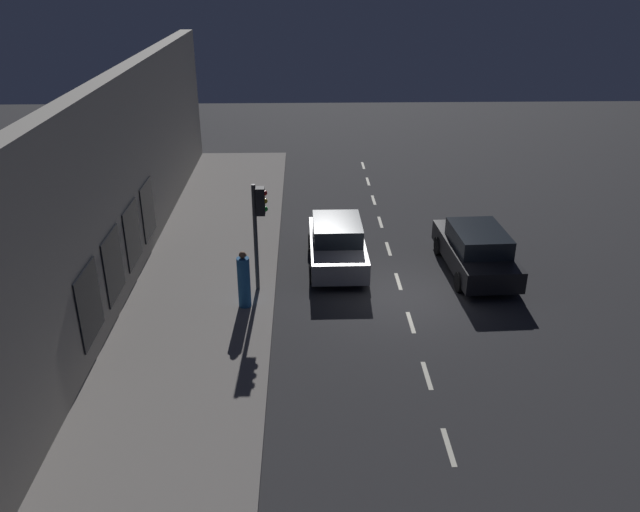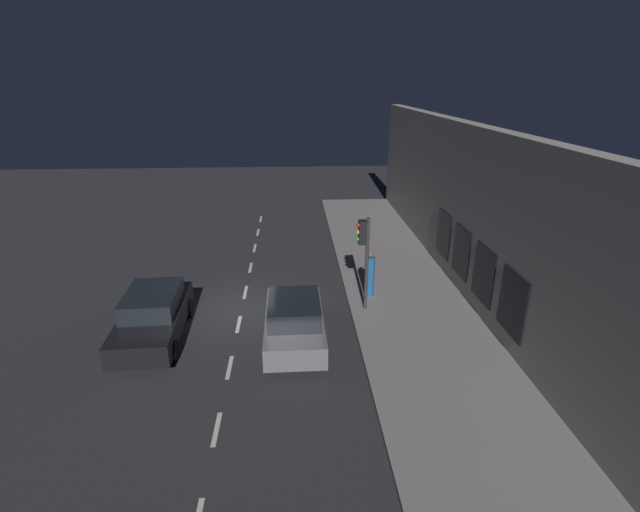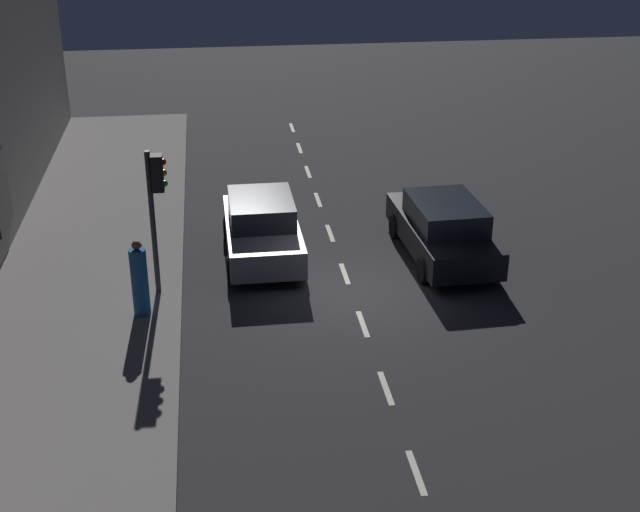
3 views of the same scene
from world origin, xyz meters
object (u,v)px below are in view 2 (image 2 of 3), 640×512
traffic_light (364,245)px  parked_car_1 (153,315)px  parked_car_0 (294,321)px  pedestrian_0 (370,276)px

traffic_light → parked_car_1: 7.41m
traffic_light → parked_car_0: 3.64m
parked_car_0 → pedestrian_0: 4.22m
traffic_light → pedestrian_0: traffic_light is taller
parked_car_1 → pedestrian_0: bearing=-164.6°
pedestrian_0 → parked_car_0: bearing=134.1°
traffic_light → pedestrian_0: size_ratio=1.93×
parked_car_0 → traffic_light: bearing=38.1°
parked_car_1 → traffic_light: bearing=-171.7°
traffic_light → parked_car_0: (-2.47, -1.97, -1.80)m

